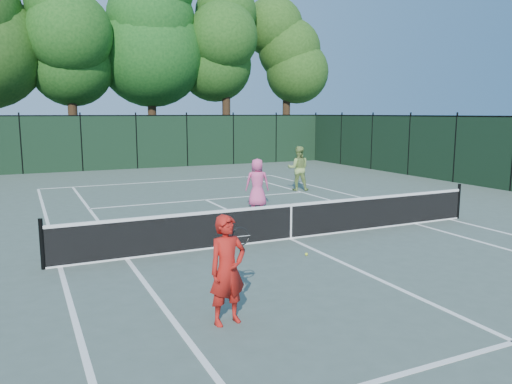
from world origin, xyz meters
name	(u,v)px	position (x,y,z in m)	size (l,w,h in m)	color
ground	(291,239)	(0.00, 0.00, 0.00)	(90.00, 90.00, 0.00)	#4A5A50
sideline_doubles_left	(60,267)	(-5.49, 0.00, 0.00)	(0.10, 23.77, 0.01)	white
sideline_doubles_right	(450,219)	(5.49, 0.00, 0.00)	(0.10, 23.77, 0.01)	white
sideline_singles_left	(127,259)	(-4.12, 0.00, 0.00)	(0.10, 23.77, 0.01)	white
sideline_singles_right	(415,224)	(4.12, 0.00, 0.00)	(0.10, 23.77, 0.01)	white
baseline_far	(166,181)	(0.00, 11.88, 0.00)	(10.97, 0.10, 0.01)	white
service_line_far	(206,200)	(0.00, 6.40, 0.00)	(8.23, 0.10, 0.01)	white
center_service_line	(291,239)	(0.00, 0.00, 0.00)	(0.10, 12.80, 0.01)	white
tennis_net	(291,221)	(0.00, 0.00, 0.48)	(11.69, 0.09, 1.06)	black
fence_far	(137,142)	(0.00, 18.00, 1.50)	(24.00, 0.05, 3.00)	black
tree_2	(68,35)	(-3.00, 21.80, 7.73)	(6.00, 6.00, 12.40)	black
tree_3	(149,21)	(2.00, 22.30, 9.01)	(7.00, 7.00, 14.45)	black
tree_4	(226,38)	(7.00, 21.60, 8.14)	(6.20, 6.20, 12.97)	black
tree_5	(287,50)	(12.00, 22.10, 7.71)	(5.80, 5.80, 12.23)	black
coach	(228,270)	(-3.38, -4.07, 0.84)	(0.88, 0.70, 1.68)	#B41B14
player_pink	(257,183)	(1.15, 4.38, 0.82)	(0.94, 0.77, 1.65)	#E6518E
player_green	(298,168)	(4.24, 6.93, 0.91)	(1.10, 1.02, 1.82)	#92B158
loose_ball_midcourt	(306,254)	(-0.42, -1.47, 0.03)	(0.07, 0.07, 0.07)	#CBE92F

